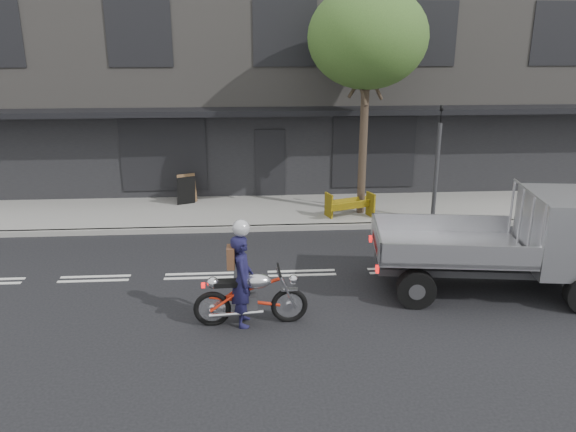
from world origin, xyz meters
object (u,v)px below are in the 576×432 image
(sandwich_board, at_px, (186,191))
(construction_barrier, at_px, (351,206))
(rider, at_px, (242,280))
(flatbed_ute, at_px, (549,235))
(street_tree, at_px, (367,38))
(traffic_light_pole, at_px, (436,170))
(motorcycle, at_px, (251,296))

(sandwich_board, bearing_deg, construction_barrier, -41.86)
(rider, bearing_deg, construction_barrier, -29.75)
(flatbed_ute, distance_m, construction_barrier, 6.01)
(flatbed_ute, bearing_deg, sandwich_board, 148.72)
(street_tree, relative_size, construction_barrier, 4.98)
(street_tree, height_order, traffic_light_pole, street_tree)
(motorcycle, distance_m, sandwich_board, 7.96)
(traffic_light_pole, distance_m, motorcycle, 7.91)
(street_tree, xyz_separation_m, motorcycle, (-3.40, -6.53, -4.69))
(motorcycle, bearing_deg, construction_barrier, 61.41)
(construction_barrier, height_order, sandwich_board, sandwich_board)
(traffic_light_pole, distance_m, sandwich_board, 7.77)
(street_tree, height_order, sandwich_board, street_tree)
(traffic_light_pole, relative_size, motorcycle, 1.58)
(rider, bearing_deg, motorcycle, -91.79)
(street_tree, distance_m, construction_barrier, 4.81)
(motorcycle, relative_size, flatbed_ute, 0.42)
(motorcycle, distance_m, construction_barrier, 6.62)
(street_tree, xyz_separation_m, flatbed_ute, (2.92, -5.56, -3.96))
(street_tree, bearing_deg, rider, -118.52)
(motorcycle, xyz_separation_m, construction_barrier, (2.99, 5.91, -0.05))
(street_tree, bearing_deg, traffic_light_pole, -23.03)
(motorcycle, bearing_deg, sandwich_board, 102.96)
(street_tree, distance_m, motorcycle, 8.73)
(flatbed_ute, distance_m, sandwich_board, 10.74)
(flatbed_ute, xyz_separation_m, construction_barrier, (-3.33, 4.94, -0.79))
(traffic_light_pole, xyz_separation_m, motorcycle, (-5.40, -5.68, -1.07))
(rider, height_order, sandwich_board, rider)
(motorcycle, relative_size, construction_barrier, 1.63)
(traffic_light_pole, relative_size, construction_barrier, 2.58)
(motorcycle, height_order, flatbed_ute, flatbed_ute)
(traffic_light_pole, distance_m, construction_barrier, 2.67)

